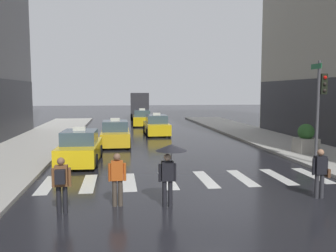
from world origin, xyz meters
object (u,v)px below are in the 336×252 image
(taxi_third, at_px, (156,126))
(pedestrian_plain_coat, at_px, (117,176))
(taxi_second, at_px, (115,134))
(taxi_fourth, at_px, (142,119))
(traffic_light_pole, at_px, (320,97))
(taxi_lead, at_px, (80,148))
(pedestrian_with_backpack, at_px, (61,181))
(pedestrian_with_handbag, at_px, (320,170))
(planter_near_corner, at_px, (306,140))
(pedestrian_with_umbrella, at_px, (170,158))
(box_truck, at_px, (140,105))

(taxi_third, distance_m, pedestrian_plain_coat, 18.09)
(taxi_second, height_order, taxi_fourth, same)
(traffic_light_pole, distance_m, taxi_lead, 11.77)
(pedestrian_with_backpack, height_order, pedestrian_plain_coat, same)
(taxi_fourth, bearing_deg, traffic_light_pole, -71.85)
(pedestrian_with_handbag, bearing_deg, taxi_lead, 140.11)
(pedestrian_plain_coat, xyz_separation_m, planter_near_corner, (10.36, 7.41, -0.07))
(traffic_light_pole, height_order, pedestrian_with_umbrella, traffic_light_pole)
(box_truck, xyz_separation_m, pedestrian_plain_coat, (-2.76, -34.77, -0.91))
(taxi_fourth, distance_m, pedestrian_with_handbag, 26.11)
(taxi_second, xyz_separation_m, pedestrian_with_handbag, (6.80, -12.67, 0.21))
(taxi_fourth, bearing_deg, pedestrian_with_umbrella, -91.98)
(taxi_second, relative_size, box_truck, 0.60)
(taxi_third, relative_size, pedestrian_plain_coat, 2.76)
(traffic_light_pole, relative_size, pedestrian_with_backpack, 2.91)
(taxi_second, relative_size, pedestrian_with_backpack, 2.76)
(taxi_third, distance_m, pedestrian_with_backpack, 18.90)
(taxi_lead, height_order, taxi_fourth, same)
(box_truck, height_order, pedestrian_with_handbag, box_truck)
(taxi_third, distance_m, planter_near_corner, 12.67)
(pedestrian_plain_coat, bearing_deg, taxi_third, 80.04)
(taxi_fourth, height_order, pedestrian_plain_coat, taxi_fourth)
(planter_near_corner, bearing_deg, taxi_fourth, 113.33)
(pedestrian_with_umbrella, xyz_separation_m, planter_near_corner, (8.77, 7.69, -0.64))
(taxi_lead, relative_size, taxi_third, 1.01)
(box_truck, relative_size, pedestrian_plain_coat, 4.62)
(pedestrian_with_backpack, bearing_deg, taxi_second, 83.74)
(pedestrian_with_umbrella, relative_size, pedestrian_with_backpack, 1.18)
(traffic_light_pole, height_order, taxi_third, traffic_light_pole)
(traffic_light_pole, xyz_separation_m, pedestrian_plain_coat, (-9.40, -4.59, -2.32))
(pedestrian_plain_coat, bearing_deg, pedestrian_with_backpack, -162.92)
(taxi_second, distance_m, taxi_fourth, 13.37)
(pedestrian_plain_coat, bearing_deg, box_truck, 85.46)
(taxi_lead, relative_size, taxi_fourth, 1.00)
(traffic_light_pole, bearing_deg, pedestrian_with_backpack, -155.17)
(taxi_third, bearing_deg, pedestrian_with_umbrella, -94.84)
(taxi_second, relative_size, pedestrian_plain_coat, 2.76)
(pedestrian_with_handbag, xyz_separation_m, planter_near_corner, (3.72, 7.52, -0.06))
(box_truck, distance_m, pedestrian_with_umbrella, 35.07)
(taxi_second, bearing_deg, pedestrian_with_umbrella, -82.24)
(pedestrian_plain_coat, distance_m, planter_near_corner, 12.74)
(pedestrian_with_backpack, distance_m, pedestrian_plain_coat, 1.66)
(pedestrian_with_handbag, bearing_deg, box_truck, 96.34)
(pedestrian_with_backpack, xyz_separation_m, planter_near_corner, (11.95, 7.90, -0.10))
(taxi_third, bearing_deg, taxi_fourth, 94.65)
(traffic_light_pole, distance_m, pedestrian_with_umbrella, 9.36)
(pedestrian_with_umbrella, distance_m, pedestrian_with_backpack, 3.24)
(taxi_second, height_order, pedestrian_with_umbrella, pedestrian_with_umbrella)
(taxi_third, distance_m, taxi_fourth, 7.88)
(pedestrian_with_backpack, distance_m, pedestrian_with_handbag, 8.24)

